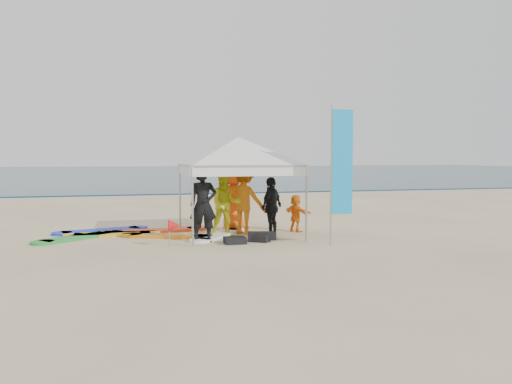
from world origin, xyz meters
The scene contains 14 objects.
ground centered at (0.00, 0.00, 0.00)m, with size 120.00×120.00×0.00m, color beige.
ocean centered at (0.00, 60.00, 0.04)m, with size 160.00×84.00×0.08m, color #0C2633.
shoreline_foam centered at (0.00, 18.20, 0.00)m, with size 160.00×1.20×0.01m, color silver.
person_black_a centered at (-0.33, 2.60, 0.91)m, with size 0.66×0.44×1.82m, color black.
person_yellow centered at (0.37, 3.37, 0.85)m, with size 0.82×0.64×1.69m, color yellow.
person_orange_a centered at (0.95, 3.65, 0.93)m, with size 1.20×0.69×1.86m, color orange.
person_black_b centered at (1.52, 2.99, 0.78)m, with size 0.91×0.38×1.56m, color black.
person_orange_b centered at (0.77, 4.33, 0.88)m, with size 0.86×0.56×1.76m, color #FF6116.
person_seated centered at (2.41, 3.63, 0.52)m, with size 0.96×0.30×1.03m, color orange.
canopy_tent centered at (0.73, 3.42, 2.59)m, with size 3.94×3.94×2.97m.
feather_flag centered at (2.70, 1.30, 1.91)m, with size 0.55×0.04×3.26m.
marker_pennant centered at (-1.07, 2.08, 0.49)m, with size 0.28×0.28×0.64m.
gear_pile centered at (0.88, 2.32, 0.10)m, with size 1.35×0.65×0.22m.
surfboard_spread centered at (-1.82, 4.10, 0.04)m, with size 5.26×3.00×0.07m.
Camera 1 is at (-2.12, -9.40, 2.07)m, focal length 35.00 mm.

